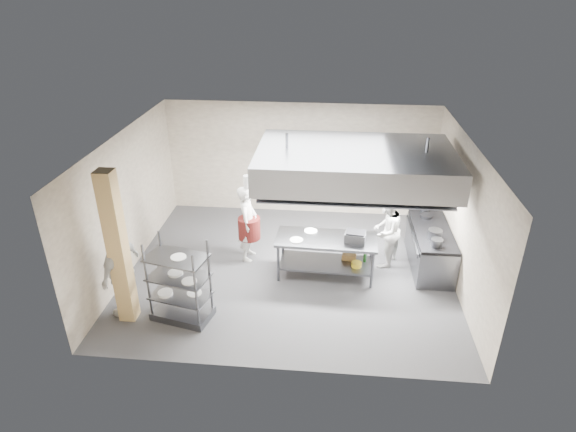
# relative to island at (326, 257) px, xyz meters

# --- Properties ---
(floor) EXTENTS (7.00, 7.00, 0.00)m
(floor) POSITION_rel_island_xyz_m (-0.78, 0.10, -0.46)
(floor) COLOR #2D2D2F
(floor) RESTS_ON ground
(ceiling) EXTENTS (7.00, 7.00, 0.00)m
(ceiling) POSITION_rel_island_xyz_m (-0.78, 0.10, 2.54)
(ceiling) COLOR silver
(ceiling) RESTS_ON wall_back
(wall_back) EXTENTS (7.00, 0.00, 7.00)m
(wall_back) POSITION_rel_island_xyz_m (-0.78, 3.10, 1.04)
(wall_back) COLOR gray
(wall_back) RESTS_ON ground
(wall_left) EXTENTS (0.00, 6.00, 6.00)m
(wall_left) POSITION_rel_island_xyz_m (-4.28, 0.10, 1.04)
(wall_left) COLOR gray
(wall_left) RESTS_ON ground
(wall_right) EXTENTS (0.00, 6.00, 6.00)m
(wall_right) POSITION_rel_island_xyz_m (2.72, 0.10, 1.04)
(wall_right) COLOR gray
(wall_right) RESTS_ON ground
(column) EXTENTS (0.30, 0.30, 3.00)m
(column) POSITION_rel_island_xyz_m (-3.68, -1.80, 1.04)
(column) COLOR #DCB571
(column) RESTS_ON floor
(exhaust_hood) EXTENTS (4.00, 2.50, 0.60)m
(exhaust_hood) POSITION_rel_island_xyz_m (0.52, 0.50, 1.94)
(exhaust_hood) COLOR slate
(exhaust_hood) RESTS_ON ceiling
(hood_strip_a) EXTENTS (1.60, 0.12, 0.04)m
(hood_strip_a) POSITION_rel_island_xyz_m (-0.38, 0.50, 1.62)
(hood_strip_a) COLOR white
(hood_strip_a) RESTS_ON exhaust_hood
(hood_strip_b) EXTENTS (1.60, 0.12, 0.04)m
(hood_strip_b) POSITION_rel_island_xyz_m (1.42, 0.50, 1.62)
(hood_strip_b) COLOR white
(hood_strip_b) RESTS_ON exhaust_hood
(wall_shelf) EXTENTS (1.50, 0.28, 0.04)m
(wall_shelf) POSITION_rel_island_xyz_m (1.02, 2.94, 1.04)
(wall_shelf) COLOR slate
(wall_shelf) RESTS_ON wall_back
(island) EXTENTS (2.15, 0.96, 0.91)m
(island) POSITION_rel_island_xyz_m (0.00, 0.00, 0.00)
(island) COLOR slate
(island) RESTS_ON floor
(island_worktop) EXTENTS (2.15, 0.96, 0.06)m
(island_worktop) POSITION_rel_island_xyz_m (0.00, 0.00, 0.42)
(island_worktop) COLOR slate
(island_worktop) RESTS_ON island
(island_undershelf) EXTENTS (1.97, 0.87, 0.04)m
(island_undershelf) POSITION_rel_island_xyz_m (0.00, 0.00, -0.16)
(island_undershelf) COLOR slate
(island_undershelf) RESTS_ON island
(pass_rack) EXTENTS (1.21, 0.87, 1.63)m
(pass_rack) POSITION_rel_island_xyz_m (-2.67, -1.69, 0.36)
(pass_rack) COLOR slate
(pass_rack) RESTS_ON floor
(cooking_range) EXTENTS (0.80, 2.00, 0.84)m
(cooking_range) POSITION_rel_island_xyz_m (2.30, 0.60, -0.04)
(cooking_range) COLOR slate
(cooking_range) RESTS_ON floor
(range_top) EXTENTS (0.78, 1.96, 0.06)m
(range_top) POSITION_rel_island_xyz_m (2.30, 0.60, 0.41)
(range_top) COLOR black
(range_top) RESTS_ON cooking_range
(chef_head) EXTENTS (0.45, 0.67, 1.78)m
(chef_head) POSITION_rel_island_xyz_m (-1.77, 0.55, 0.43)
(chef_head) COLOR white
(chef_head) RESTS_ON floor
(chef_line) EXTENTS (0.93, 1.02, 1.70)m
(chef_line) POSITION_rel_island_xyz_m (1.29, 0.56, 0.40)
(chef_line) COLOR white
(chef_line) RESTS_ON floor
(chef_plating) EXTENTS (0.64, 1.18, 1.91)m
(chef_plating) POSITION_rel_island_xyz_m (-3.78, -1.63, 0.50)
(chef_plating) COLOR silver
(chef_plating) RESTS_ON floor
(griddle) EXTENTS (0.47, 0.39, 0.21)m
(griddle) POSITION_rel_island_xyz_m (0.59, -0.08, 0.56)
(griddle) COLOR slate
(griddle) RESTS_ON island_worktop
(wicker_basket) EXTENTS (0.33, 0.25, 0.13)m
(wicker_basket) POSITION_rel_island_xyz_m (0.51, 0.17, -0.07)
(wicker_basket) COLOR #99683D
(wicker_basket) RESTS_ON island_undershelf
(stockpot) EXTENTS (0.29, 0.29, 0.20)m
(stockpot) POSITION_rel_island_xyz_m (2.26, 0.22, 0.55)
(stockpot) COLOR gray
(stockpot) RESTS_ON range_top
(plate_stack) EXTENTS (0.28, 0.28, 0.05)m
(plate_stack) POSITION_rel_island_xyz_m (-2.67, -1.69, 0.07)
(plate_stack) COLOR white
(plate_stack) RESTS_ON pass_rack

